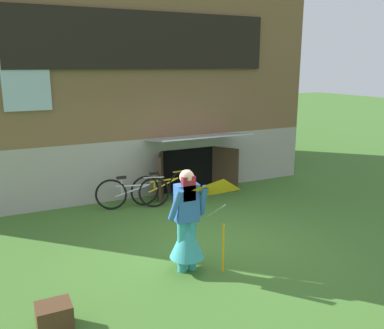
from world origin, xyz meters
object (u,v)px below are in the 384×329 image
at_px(person, 187,229).
at_px(bicycle_silver, 133,193).
at_px(wooden_crate, 54,317).
at_px(kite, 223,203).
at_px(bicycle_yellow, 164,187).

relative_size(person, bicycle_silver, 1.02).
bearing_deg(wooden_crate, person, 17.54).
relative_size(kite, bicycle_silver, 0.91).
height_order(kite, bicycle_silver, kite).
xyz_separation_m(person, bicycle_yellow, (0.89, 3.12, -0.31)).
bearing_deg(bicycle_yellow, person, -108.83).
distance_m(kite, wooden_crate, 2.54).
distance_m(person, bicycle_silver, 3.03).
distance_m(kite, bicycle_silver, 3.62).
relative_size(kite, wooden_crate, 3.51).
distance_m(bicycle_silver, wooden_crate, 4.24).
relative_size(person, kite, 1.11).
height_order(person, bicycle_silver, person).
xyz_separation_m(kite, wooden_crate, (-2.33, -0.13, -1.02)).
bearing_deg(bicycle_yellow, kite, -101.96).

